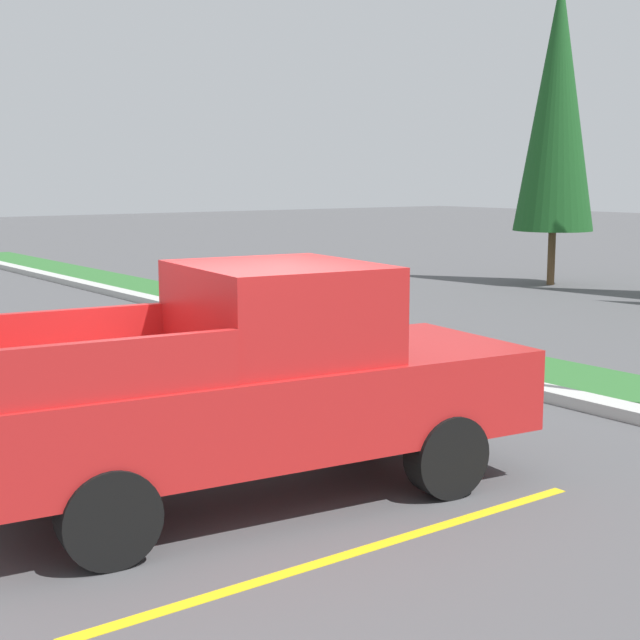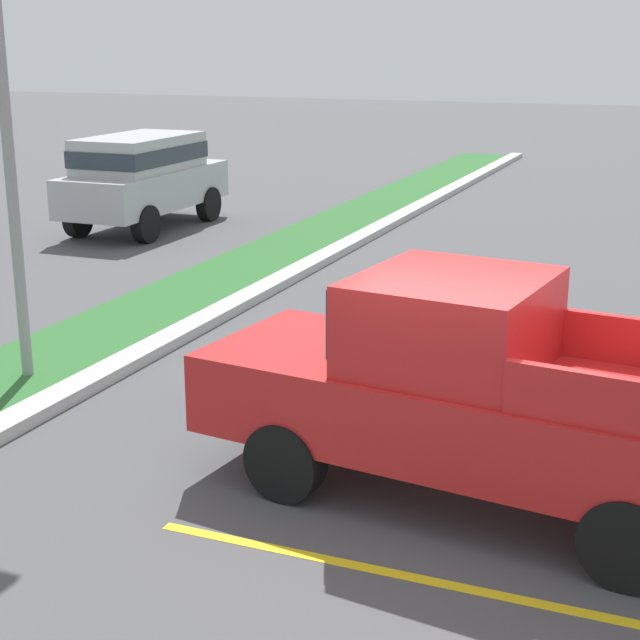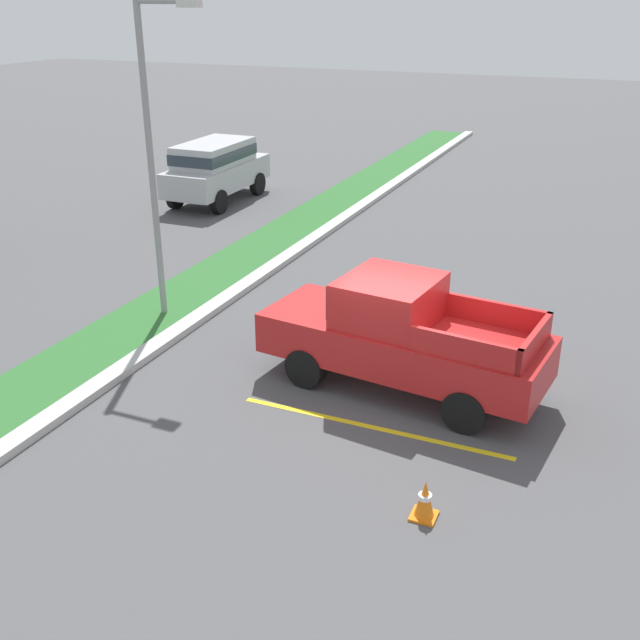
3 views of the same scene
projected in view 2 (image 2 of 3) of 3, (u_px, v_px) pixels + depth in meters
name	position (u px, v px, depth m)	size (l,w,h in m)	color
ground_plane	(458.00, 505.00, 8.94)	(120.00, 120.00, 0.00)	#4C4C4F
parking_line_near	(429.00, 581.00, 7.68)	(0.12, 4.80, 0.01)	yellow
parking_line_far	(509.00, 438.00, 10.44)	(0.12, 4.80, 0.01)	yellow
curb_strip	(16.00, 420.00, 10.73)	(56.00, 0.40, 0.15)	#B2B2AD
pickup_truck_main	(475.00, 393.00, 8.80)	(2.53, 5.42, 2.10)	black
suv_distant	(143.00, 174.00, 21.69)	(4.62, 2.00, 2.10)	black
street_light	(12.00, 60.00, 11.14)	(0.24, 1.49, 6.70)	gray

